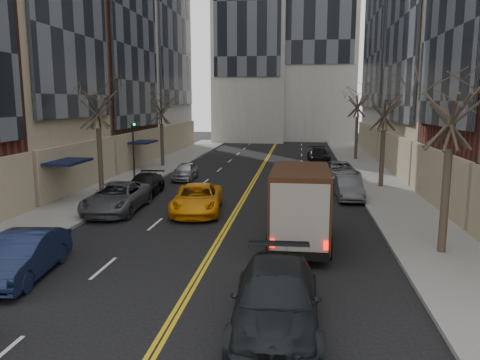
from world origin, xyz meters
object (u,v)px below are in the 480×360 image
Objects in this scene: ups_truck at (300,206)px; taxi at (197,199)px; pedestrian at (273,199)px; observer_sedan at (276,299)px.

taxi is (-5.38, 4.98, -0.90)m from ups_truck.
ups_truck is 3.75× the size of pedestrian.
taxi is (-4.80, 12.20, -0.06)m from observer_sedan.
observer_sedan is (-0.58, -7.22, -0.84)m from ups_truck.
ups_truck is 1.07× the size of observer_sedan.
taxi is 3.35× the size of pedestrian.
ups_truck reaches higher than observer_sedan.
pedestrian is (3.99, 0.30, 0.05)m from taxi.
ups_truck is 5.52m from pedestrian.
observer_sedan reaches higher than pedestrian.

